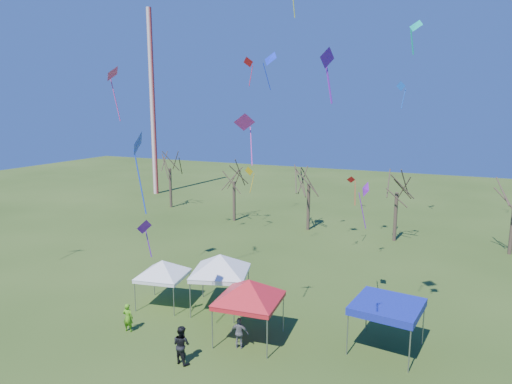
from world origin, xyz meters
TOP-DOWN VIEW (x-y plane):
  - ground at (0.00, 0.00)m, footprint 140.00×140.00m
  - radio_mast at (-28.00, 34.00)m, footprint 0.70×0.70m
  - tree_0 at (-20.85, 27.38)m, footprint 3.83×3.83m
  - tree_1 at (-10.77, 24.65)m, footprint 3.42×3.42m
  - tree_2 at (-2.37, 24.38)m, footprint 3.71×3.71m
  - tree_3 at (6.03, 24.04)m, footprint 3.59×3.59m
  - tent_white_west at (-5.04, 3.85)m, footprint 3.73×3.73m
  - tent_white_mid at (-1.58, 4.89)m, footprint 4.31×4.31m
  - tent_red at (1.63, 2.15)m, footprint 4.38×4.38m
  - tent_blue at (8.32, 4.11)m, footprint 3.55×3.55m
  - person_grey at (1.54, 1.19)m, footprint 1.01×0.56m
  - person_dark at (-0.37, -1.18)m, footprint 1.04×0.88m
  - person_green at (-4.79, 0.25)m, footprint 0.64×0.47m
  - kite_2 at (-8.78, 24.16)m, footprint 1.30×0.93m
  - kite_11 at (-3.45, 16.95)m, footprint 1.69×1.46m
  - kite_22 at (2.69, 20.39)m, footprint 0.91×0.81m
  - kite_1 at (-3.52, 0.39)m, footprint 0.74×1.03m
  - kite_25 at (9.01, 2.51)m, footprint 0.78×0.70m
  - kite_27 at (1.35, 2.28)m, footprint 1.26×1.13m
  - kite_17 at (6.18, 8.22)m, footprint 0.80×0.95m
  - kite_5 at (-1.54, -2.30)m, footprint 0.88×1.22m
  - kite_19 at (6.53, 18.93)m, footprint 0.78×0.57m
  - kite_13 at (-7.47, 21.51)m, footprint 1.07×0.75m
  - kite_8 at (-8.99, 4.84)m, footprint 1.10×1.36m
  - kite_9 at (7.15, -3.90)m, footprint 0.47×0.69m

SIDE VIEW (x-z plane):
  - ground at x=0.00m, z-range 0.00..0.00m
  - person_green at x=-4.79m, z-range 0.00..1.60m
  - person_grey at x=1.54m, z-range 0.00..1.63m
  - person_dark at x=-0.37m, z-range 0.00..1.88m
  - tent_blue at x=8.32m, z-range 1.05..3.57m
  - tent_white_west at x=-5.04m, z-range 1.03..4.36m
  - tent_red at x=1.63m, z-range 1.19..5.06m
  - tent_white_mid at x=-1.58m, z-range 1.22..5.19m
  - tree_1 at x=-10.77m, z-range 2.02..9.56m
  - kite_22 at x=2.69m, z-range 4.61..7.15m
  - kite_13 at x=-7.47m, z-range 4.67..7.24m
  - kite_1 at x=-3.52m, z-range 4.95..7.05m
  - tree_3 at x=6.03m, z-range 2.12..10.03m
  - tree_2 at x=-2.37m, z-range 2.20..10.38m
  - tree_0 at x=-20.85m, z-range 2.27..10.70m
  - kite_17 at x=6.18m, z-range 5.92..8.80m
  - kite_5 at x=-1.54m, z-range 8.66..12.35m
  - kite_27 at x=1.35m, z-range 10.06..12.65m
  - radio_mast at x=-28.00m, z-range 0.00..25.00m
  - kite_9 at x=7.15m, z-range 12.66..14.38m
  - kite_19 at x=6.53m, z-range 12.55..14.63m
  - kite_8 at x=-8.99m, z-range 12.38..15.82m
  - kite_25 at x=9.01m, z-range 14.62..16.03m
  - kite_11 at x=-3.45m, z-range 14.37..17.44m
  - kite_2 at x=-8.78m, z-range 14.97..17.88m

